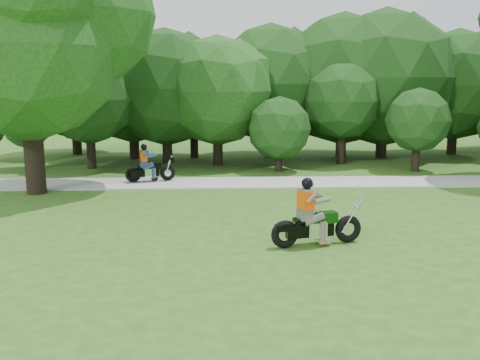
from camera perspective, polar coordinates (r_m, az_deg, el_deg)
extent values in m
plane|color=#2E4F16|center=(13.49, 15.36, -6.79)|extent=(100.00, 100.00, 0.00)
cube|color=#A0A09B|center=(21.02, 8.86, -0.23)|extent=(60.00, 2.20, 0.06)
cylinder|color=black|center=(27.74, 3.22, 4.33)|extent=(0.50, 0.50, 1.80)
sphere|color=#143610|center=(27.57, 3.28, 10.23)|extent=(6.01, 6.01, 6.01)
cylinder|color=black|center=(27.62, -11.23, 4.11)|extent=(0.49, 0.49, 1.80)
sphere|color=#143610|center=(27.45, -11.44, 9.87)|extent=(5.77, 5.77, 5.77)
cylinder|color=black|center=(24.55, 18.24, 2.43)|extent=(0.34, 0.34, 1.34)
sphere|color=#143610|center=(24.39, 18.46, 6.09)|extent=(2.78, 2.78, 2.78)
cylinder|color=black|center=(23.45, 4.15, 2.13)|extent=(0.34, 0.34, 0.98)
sphere|color=#143610|center=(23.28, 4.20, 5.52)|extent=(2.77, 2.77, 2.77)
cylinder|color=black|center=(29.99, -17.02, 4.35)|extent=(0.49, 0.49, 1.80)
sphere|color=#143610|center=(29.83, -17.32, 9.68)|extent=(5.82, 5.82, 5.82)
cylinder|color=black|center=(25.06, -2.38, 3.65)|extent=(0.45, 0.45, 1.80)
sphere|color=#174A15|center=(24.88, -2.42, 9.48)|extent=(5.06, 5.06, 5.06)
cylinder|color=black|center=(24.93, -15.60, 3.23)|extent=(0.40, 0.40, 1.80)
sphere|color=#143610|center=(24.75, -15.86, 8.33)|extent=(4.07, 4.07, 4.07)
cylinder|color=black|center=(25.99, -7.77, 3.79)|extent=(0.48, 0.48, 1.78)
sphere|color=#143610|center=(25.81, -7.92, 9.74)|extent=(5.54, 5.54, 5.54)
cylinder|color=black|center=(28.50, 14.86, 4.15)|extent=(0.55, 0.55, 1.80)
sphere|color=#143610|center=(28.33, 15.17, 10.50)|extent=(6.93, 6.93, 6.93)
cylinder|color=black|center=(27.53, -4.91, 4.26)|extent=(0.41, 0.41, 1.80)
sphere|color=#143610|center=(27.38, -4.99, 8.93)|extent=(4.14, 4.14, 4.14)
cylinder|color=black|center=(30.80, 21.69, 4.22)|extent=(0.49, 0.49, 1.80)
sphere|color=#143610|center=(30.65, 22.06, 9.40)|extent=(5.81, 5.81, 5.81)
cylinder|color=black|center=(25.83, 10.74, 3.68)|extent=(0.38, 0.38, 1.80)
sphere|color=#143610|center=(25.66, 10.91, 8.33)|extent=(3.68, 3.68, 3.68)
cylinder|color=black|center=(28.42, 10.73, 4.31)|extent=(0.54, 0.54, 1.80)
sphere|color=#143610|center=(28.25, 10.94, 10.53)|extent=(6.72, 6.72, 6.72)
cylinder|color=black|center=(25.60, -21.59, 2.50)|extent=(0.30, 0.30, 1.30)
sphere|color=#143610|center=(25.46, -21.79, 5.47)|extent=(2.09, 2.09, 2.09)
cylinder|color=black|center=(19.92, -21.24, 4.60)|extent=(0.68, 0.68, 4.20)
sphere|color=#174A15|center=(19.86, -21.82, 12.93)|extent=(6.40, 6.40, 6.40)
sphere|color=#174A15|center=(20.24, -16.38, 16.61)|extent=(5.12, 5.12, 5.12)
torus|color=black|center=(12.81, 4.79, -5.77)|extent=(0.71, 0.35, 0.68)
torus|color=black|center=(13.47, 11.46, -5.13)|extent=(0.71, 0.35, 0.68)
cube|color=black|center=(13.02, 7.41, -5.32)|extent=(1.22, 0.51, 0.31)
cube|color=silver|center=(13.09, 8.08, -5.26)|extent=(0.53, 0.43, 0.39)
cube|color=black|center=(13.12, 9.18, -3.93)|extent=(0.56, 0.40, 0.25)
cube|color=black|center=(12.91, 6.89, -4.29)|extent=(0.57, 0.42, 0.10)
cylinder|color=silver|center=(13.40, 11.66, -3.71)|extent=(0.52, 0.17, 0.81)
cylinder|color=silver|center=(13.41, 12.61, -1.89)|extent=(0.18, 0.62, 0.04)
cube|color=#525747|center=(12.87, 6.91, -3.70)|extent=(0.37, 0.43, 0.23)
cube|color=#525747|center=(12.80, 7.02, -2.17)|extent=(0.34, 0.46, 0.55)
cube|color=#FF4A05|center=(12.79, 7.02, -2.08)|extent=(0.38, 0.50, 0.43)
sphere|color=black|center=(12.72, 7.18, -0.36)|extent=(0.27, 0.27, 0.27)
torus|color=black|center=(20.94, -11.32, 0.57)|extent=(0.63, 0.32, 0.60)
torus|color=black|center=(21.11, -7.73, 0.76)|extent=(0.63, 0.32, 0.60)
cube|color=black|center=(20.99, -9.95, 0.76)|extent=(0.98, 0.45, 0.27)
cube|color=silver|center=(21.01, -9.59, 0.78)|extent=(0.47, 0.39, 0.34)
cube|color=black|center=(20.99, -9.04, 1.50)|extent=(0.50, 0.36, 0.22)
cube|color=black|center=(20.94, -10.26, 1.34)|extent=(0.50, 0.38, 0.09)
cylinder|color=silver|center=(21.07, -7.65, 1.57)|extent=(0.34, 0.12, 0.77)
cylinder|color=silver|center=(21.04, -7.29, 2.59)|extent=(0.17, 0.54, 0.03)
cube|color=black|center=(20.75, -11.15, 0.60)|extent=(0.38, 0.19, 0.29)
cube|color=black|center=(21.12, -11.26, 0.77)|extent=(0.38, 0.19, 0.29)
cube|color=navy|center=(20.92, -10.27, 1.67)|extent=(0.33, 0.38, 0.21)
cube|color=navy|center=(20.88, -10.25, 2.51)|extent=(0.31, 0.41, 0.48)
cube|color=#FF4A05|center=(20.88, -10.25, 2.56)|extent=(0.34, 0.45, 0.38)
sphere|color=black|center=(20.83, -10.21, 3.50)|extent=(0.24, 0.24, 0.24)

